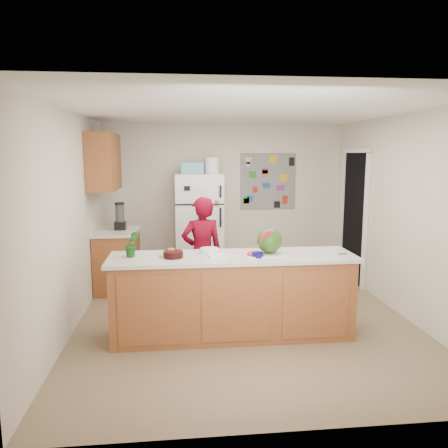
{
  "coord_description": "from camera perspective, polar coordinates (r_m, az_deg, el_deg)",
  "views": [
    {
      "loc": [
        -0.78,
        -5.09,
        2.01
      ],
      "look_at": [
        -0.22,
        0.2,
        1.15
      ],
      "focal_mm": 35.0,
      "sensor_mm": 36.0,
      "label": 1
    }
  ],
  "objects": [
    {
      "name": "side_counter_base",
      "position": [
        6.7,
        -13.72,
        -4.79
      ],
      "size": [
        0.6,
        0.8,
        0.86
      ],
      "primitive_type": "cube",
      "color": "brown",
      "rests_on": "floor"
    },
    {
      "name": "person",
      "position": [
        5.68,
        -2.89,
        -3.83
      ],
      "size": [
        0.59,
        0.44,
        1.47
      ],
      "primitive_type": "imported",
      "rotation": [
        0.0,
        0.0,
        3.31
      ],
      "color": "#630415",
      "rests_on": "floor"
    },
    {
      "name": "cutting_board",
      "position": [
        4.81,
        5.28,
        -3.92
      ],
      "size": [
        0.44,
        0.34,
        0.01
      ],
      "primitive_type": "cube",
      "rotation": [
        0.0,
        0.0,
        0.04
      ],
      "color": "white",
      "rests_on": "peninsula_top"
    },
    {
      "name": "keys",
      "position": [
        4.96,
        15.2,
        -3.81
      ],
      "size": [
        0.09,
        0.04,
        0.01
      ],
      "primitive_type": "cube",
      "rotation": [
        0.0,
        0.0,
        0.0
      ],
      "color": "gray",
      "rests_on": "peninsula_top"
    },
    {
      "name": "upper_cabinets",
      "position": [
        6.48,
        -15.42,
        7.83
      ],
      "size": [
        0.35,
        1.0,
        0.8
      ],
      "primitive_type": "cube",
      "color": "brown",
      "rests_on": "wall_left"
    },
    {
      "name": "fridge_top_bin",
      "position": [
        6.98,
        -4.19,
        7.3
      ],
      "size": [
        0.35,
        0.28,
        0.18
      ],
      "primitive_type": "cube",
      "color": "#5999B2",
      "rests_on": "refrigerator"
    },
    {
      "name": "wall_left",
      "position": [
        5.29,
        -19.4,
        0.36
      ],
      "size": [
        0.02,
        4.5,
        2.5
      ],
      "primitive_type": "cube",
      "color": "beige",
      "rests_on": "ground"
    },
    {
      "name": "paper_towel",
      "position": [
        4.7,
        -0.9,
        -4.14
      ],
      "size": [
        0.21,
        0.19,
        0.02
      ],
      "primitive_type": "cube",
      "rotation": [
        0.0,
        0.0,
        0.17
      ],
      "color": "white",
      "rests_on": "peninsula_top"
    },
    {
      "name": "side_counter_top",
      "position": [
        6.6,
        -13.87,
        -0.99
      ],
      "size": [
        0.64,
        0.84,
        0.04
      ],
      "primitive_type": "cube",
      "color": "silver",
      "rests_on": "side_counter_base"
    },
    {
      "name": "doorway",
      "position": [
        7.17,
        16.7,
        0.81
      ],
      "size": [
        0.03,
        0.85,
        2.04
      ],
      "primitive_type": "cube",
      "color": "black",
      "rests_on": "ground"
    },
    {
      "name": "peninsula_base",
      "position": [
        4.89,
        1.12,
        -9.59
      ],
      "size": [
        2.6,
        0.62,
        0.88
      ],
      "primitive_type": "cube",
      "color": "brown",
      "rests_on": "floor"
    },
    {
      "name": "wall_right",
      "position": [
        5.86,
        22.47,
        0.98
      ],
      "size": [
        0.02,
        4.5,
        2.5
      ],
      "primitive_type": "cube",
      "color": "beige",
      "rests_on": "ground"
    },
    {
      "name": "peninsula_top",
      "position": [
        4.76,
        1.14,
        -4.34
      ],
      "size": [
        2.68,
        0.7,
        0.04
      ],
      "primitive_type": "cube",
      "color": "silver",
      "rests_on": "peninsula_base"
    },
    {
      "name": "photo_collage",
      "position": [
        7.5,
        5.76,
        5.56
      ],
      "size": [
        0.95,
        0.01,
        0.95
      ],
      "primitive_type": "cube",
      "color": "slate",
      "rests_on": "wall_back"
    },
    {
      "name": "floor",
      "position": [
        5.53,
        2.55,
        -12.28
      ],
      "size": [
        4.0,
        4.5,
        0.02
      ],
      "primitive_type": "cube",
      "color": "brown",
      "rests_on": "ground"
    },
    {
      "name": "wall_back",
      "position": [
        7.43,
        0.01,
        3.25
      ],
      "size": [
        4.0,
        0.02,
        2.5
      ],
      "primitive_type": "cube",
      "color": "beige",
      "rests_on": "ground"
    },
    {
      "name": "watermelon",
      "position": [
        4.81,
        5.96,
        -2.16
      ],
      "size": [
        0.28,
        0.28,
        0.28
      ],
      "primitive_type": "sphere",
      "color": "#1B5310",
      "rests_on": "cutting_board"
    },
    {
      "name": "watermelon_slice",
      "position": [
        4.74,
        4.13,
        -3.89
      ],
      "size": [
        0.18,
        0.18,
        0.02
      ],
      "primitive_type": "cylinder",
      "color": "#CA2346",
      "rests_on": "cutting_board"
    },
    {
      "name": "blender_appliance",
      "position": [
        6.63,
        -13.43,
        0.91
      ],
      "size": [
        0.13,
        0.13,
        0.38
      ],
      "primitive_type": "cylinder",
      "color": "black",
      "rests_on": "side_counter_top"
    },
    {
      "name": "ceiling",
      "position": [
        5.18,
        2.75,
        14.67
      ],
      "size": [
        4.0,
        4.5,
        0.02
      ],
      "primitive_type": "cube",
      "color": "white",
      "rests_on": "wall_back"
    },
    {
      "name": "cobalt_bowl",
      "position": [
        4.68,
        4.4,
        -4.04
      ],
      "size": [
        0.15,
        0.15,
        0.05
      ],
      "primitive_type": "cylinder",
      "rotation": [
        0.0,
        0.0,
        0.31
      ],
      "color": "#080456",
      "rests_on": "peninsula_top"
    },
    {
      "name": "potted_plant",
      "position": [
        4.76,
        -11.96,
        -2.54
      ],
      "size": [
        0.19,
        0.17,
        0.28
      ],
      "primitive_type": "imported",
      "rotation": [
        0.0,
        0.0,
        0.33
      ],
      "color": "#0E440C",
      "rests_on": "peninsula_top"
    },
    {
      "name": "cherry_bowl",
      "position": [
        4.68,
        -6.65,
        -3.96
      ],
      "size": [
        0.23,
        0.23,
        0.07
      ],
      "primitive_type": "cylinder",
      "rotation": [
        0.0,
        0.0,
        0.12
      ],
      "color": "black",
      "rests_on": "peninsula_top"
    },
    {
      "name": "refrigerator",
      "position": [
        7.08,
        -3.29,
        -0.32
      ],
      "size": [
        0.75,
        0.7,
        1.7
      ],
      "primitive_type": "cube",
      "color": "silver",
      "rests_on": "floor"
    },
    {
      "name": "plate",
      "position": [
        4.76,
        -6.9,
        -4.07
      ],
      "size": [
        0.32,
        0.32,
        0.02
      ],
      "primitive_type": "cylinder",
      "rotation": [
        0.0,
        0.0,
        0.23
      ],
      "color": "tan",
      "rests_on": "peninsula_top"
    },
    {
      "name": "white_bowl",
      "position": [
        4.83,
        -1.91,
        -3.54
      ],
      "size": [
        0.22,
        0.22,
        0.06
      ],
      "primitive_type": "cylinder",
      "rotation": [
        0.0,
        0.0,
        0.04
      ],
      "color": "white",
      "rests_on": "peninsula_top"
    }
  ]
}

